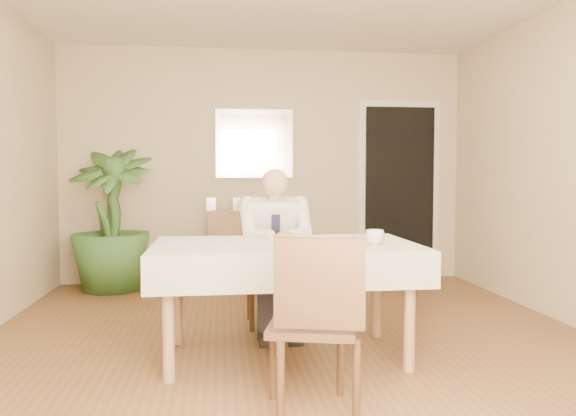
{
  "coord_description": "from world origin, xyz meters",
  "views": [
    {
      "loc": [
        -0.5,
        -3.82,
        1.2
      ],
      "look_at": [
        0.0,
        0.35,
        0.95
      ],
      "focal_mm": 35.0,
      "sensor_mm": 36.0,
      "label": 1
    }
  ],
  "objects": [
    {
      "name": "coffee_mug",
      "position": [
        0.48,
        -0.34,
        0.8
      ],
      "size": [
        0.16,
        0.16,
        0.09
      ],
      "primitive_type": "imported",
      "rotation": [
        0.0,
        0.0,
        -0.4
      ],
      "color": "white",
      "rests_on": "dining_table"
    },
    {
      "name": "fork",
      "position": [
        -0.1,
        -0.09,
        0.78
      ],
      "size": [
        0.01,
        0.13,
        0.01
      ],
      "primitive_type": "cylinder",
      "rotation": [
        1.57,
        0.0,
        0.0
      ],
      "color": "silver",
      "rests_on": "dining_table"
    },
    {
      "name": "photo_frame_left",
      "position": [
        -0.61,
        2.33,
        0.88
      ],
      "size": [
        0.1,
        0.02,
        0.14
      ],
      "primitive_type": "cube",
      "color": "silver",
      "rests_on": "sideboard"
    },
    {
      "name": "chair_far",
      "position": [
        -0.09,
        0.68,
        0.51
      ],
      "size": [
        0.45,
        0.45,
        0.91
      ],
      "rotation": [
        0.0,
        0.0,
        0.04
      ],
      "color": "#3A2513",
      "rests_on": "ground"
    },
    {
      "name": "photo_frame_right",
      "position": [
        0.02,
        2.34,
        0.88
      ],
      "size": [
        0.1,
        0.02,
        0.14
      ],
      "primitive_type": "cube",
      "color": "silver",
      "rests_on": "sideboard"
    },
    {
      "name": "mirror",
      "position": [
        -0.12,
        2.47,
        1.55
      ],
      "size": [
        0.86,
        0.04,
        0.76
      ],
      "color": "silver",
      "rests_on": "room"
    },
    {
      "name": "photo_frame_center",
      "position": [
        -0.32,
        2.38,
        0.88
      ],
      "size": [
        0.1,
        0.02,
        0.14
      ],
      "primitive_type": "cube",
      "color": "silver",
      "rests_on": "sideboard"
    },
    {
      "name": "window",
      "position": [
        0.0,
        -2.47,
        1.45
      ],
      "size": [
        1.34,
        0.04,
        1.44
      ],
      "color": "white",
      "rests_on": "room"
    },
    {
      "name": "doorway",
      "position": [
        1.55,
        2.46,
        1.0
      ],
      "size": [
        0.96,
        0.07,
        2.1
      ],
      "color": "white",
      "rests_on": "ground"
    },
    {
      "name": "chair_near",
      "position": [
        -0.05,
        -1.16,
        0.51
      ],
      "size": [
        0.52,
        0.52,
        0.9
      ],
      "rotation": [
        0.0,
        0.0,
        -0.24
      ],
      "color": "#3A2513",
      "rests_on": "ground"
    },
    {
      "name": "seated_man",
      "position": [
        -0.09,
        0.39,
        0.69
      ],
      "size": [
        0.48,
        0.72,
        1.24
      ],
      "color": "white",
      "rests_on": "ground"
    },
    {
      "name": "dining_table",
      "position": [
        -0.09,
        -0.21,
        0.67
      ],
      "size": [
        1.72,
        1.03,
        0.75
      ],
      "rotation": [
        0.0,
        0.0,
        0.01
      ],
      "color": "olive",
      "rests_on": "ground"
    },
    {
      "name": "sideboard",
      "position": [
        -0.12,
        2.32,
        0.41
      ],
      "size": [
        1.03,
        0.4,
        0.81
      ],
      "primitive_type": "cube",
      "rotation": [
        0.0,
        0.0,
        -0.06
      ],
      "color": "olive",
      "rests_on": "ground"
    },
    {
      "name": "knife",
      "position": [
        -0.02,
        -0.09,
        0.78
      ],
      "size": [
        0.01,
        0.13,
        0.01
      ],
      "primitive_type": "cylinder",
      "rotation": [
        1.57,
        0.0,
        0.0
      ],
      "color": "silver",
      "rests_on": "dining_table"
    },
    {
      "name": "food",
      "position": [
        -0.06,
        -0.03,
        0.78
      ],
      "size": [
        0.14,
        0.14,
        0.06
      ],
      "primitive_type": "ellipsoid",
      "color": "olive",
      "rests_on": "dining_table"
    },
    {
      "name": "potted_palm",
      "position": [
        -1.63,
        2.13,
        0.74
      ],
      "size": [
        0.94,
        0.94,
        1.48
      ],
      "primitive_type": "imported",
      "rotation": [
        0.0,
        0.0,
        -0.15
      ],
      "color": "#2E5724",
      "rests_on": "ground"
    },
    {
      "name": "room",
      "position": [
        0.0,
        0.0,
        1.3
      ],
      "size": [
        5.0,
        5.02,
        2.6
      ],
      "color": "brown",
      "rests_on": "ground"
    },
    {
      "name": "plate",
      "position": [
        -0.06,
        -0.03,
        0.76
      ],
      "size": [
        0.26,
        0.26,
        0.02
      ],
      "primitive_type": "cylinder",
      "color": "white",
      "rests_on": "dining_table"
    }
  ]
}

